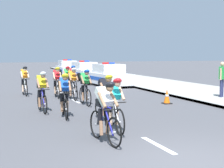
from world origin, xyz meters
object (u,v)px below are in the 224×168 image
object	(u,v)px
cyclist_seventh	(72,83)
cyclist_ninth	(25,80)
cyclist_eighth	(57,82)
police_car_third	(67,68)
police_car_second	(84,71)
police_car_nearest	(108,76)
cyclist_tenth	(72,79)
cyclist_sixth	(85,87)
traffic_cone_mid	(167,97)
cyclist_fifth	(42,91)
cyclist_lead	(105,111)
cyclist_third	(106,97)
spectator_middle	(222,77)
cyclist_fourth	(65,95)
cyclist_eleventh	(67,80)
cyclist_second	(114,104)

from	to	relation	value
cyclist_seventh	cyclist_ninth	size ratio (longest dim) A/B	1.00
cyclist_eighth	police_car_third	size ratio (longest dim) A/B	0.39
police_car_second	police_car_nearest	bearing A→B (deg)	-90.00
cyclist_tenth	cyclist_eighth	bearing A→B (deg)	-123.24
cyclist_seventh	police_car_second	distance (m)	12.52
cyclist_eighth	cyclist_ninth	xyz separation A→B (m)	(-1.41, 1.47, 0.00)
cyclist_ninth	police_car_second	size ratio (longest dim) A/B	0.38
cyclist_sixth	police_car_second	distance (m)	14.19
traffic_cone_mid	police_car_second	bearing A→B (deg)	88.66
police_car_third	cyclist_fifth	bearing A→B (deg)	-105.27
cyclist_fifth	cyclist_tenth	distance (m)	6.28
cyclist_sixth	cyclist_ninth	size ratio (longest dim) A/B	1.00
police_car_second	police_car_third	distance (m)	6.27
cyclist_sixth	cyclist_tenth	xyz separation A→B (m)	(0.54, 4.63, 0.00)
cyclist_lead	cyclist_tenth	size ratio (longest dim) A/B	1.00
cyclist_third	police_car_third	size ratio (longest dim) A/B	0.39
cyclist_fifth	cyclist_seventh	world-z (taller)	same
police_car_nearest	spectator_middle	size ratio (longest dim) A/B	2.69
cyclist_fourth	cyclist_ninth	world-z (taller)	same
cyclist_tenth	cyclist_fourth	bearing A→B (deg)	-105.48
cyclist_third	cyclist_fourth	bearing A→B (deg)	133.95
cyclist_fourth	cyclist_ninth	xyz separation A→B (m)	(-0.64, 6.75, 0.00)
cyclist_ninth	police_car_third	distance (m)	16.72
cyclist_eleventh	police_car_third	bearing A→B (deg)	77.19
cyclist_lead	police_car_third	bearing A→B (deg)	79.16
cyclist_third	cyclist_tenth	distance (m)	8.27
cyclist_ninth	spectator_middle	world-z (taller)	spectator_middle
cyclist_ninth	traffic_cone_mid	bearing A→B (deg)	-43.42
cyclist_tenth	spectator_middle	xyz separation A→B (m)	(6.02, -5.24, 0.30)
cyclist_fifth	spectator_middle	xyz separation A→B (m)	(8.55, 0.51, 0.30)
cyclist_sixth	cyclist_eighth	size ratio (longest dim) A/B	1.00
cyclist_fifth	cyclist_eleventh	world-z (taller)	same
cyclist_third	cyclist_fourth	distance (m)	1.56
cyclist_fifth	cyclist_seventh	size ratio (longest dim) A/B	1.00
cyclist_seventh	police_car_second	bearing A→B (deg)	71.93
police_car_nearest	cyclist_fourth	bearing A→B (deg)	-117.23
cyclist_fourth	spectator_middle	world-z (taller)	spectator_middle
cyclist_eleventh	traffic_cone_mid	distance (m)	5.78
police_car_nearest	cyclist_fifth	bearing A→B (deg)	-123.34
cyclist_lead	cyclist_eighth	size ratio (longest dim) A/B	1.00
cyclist_seventh	spectator_middle	size ratio (longest dim) A/B	1.03
cyclist_seventh	cyclist_eighth	size ratio (longest dim) A/B	1.00
cyclist_eighth	spectator_middle	size ratio (longest dim) A/B	1.03
police_car_second	spectator_middle	xyz separation A→B (m)	(2.79, -14.28, 0.40)
cyclist_second	cyclist_fifth	size ratio (longest dim) A/B	1.00
cyclist_second	cyclist_tenth	bearing A→B (deg)	83.34
cyclist_fifth	cyclist_sixth	world-z (taller)	same
cyclist_second	cyclist_sixth	xyz separation A→B (m)	(0.59, 5.02, 0.00)
cyclist_seventh	cyclist_tenth	size ratio (longest dim) A/B	1.00
cyclist_third	traffic_cone_mid	size ratio (longest dim) A/B	2.69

